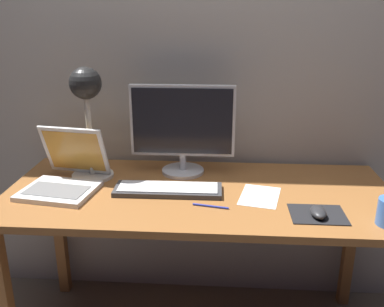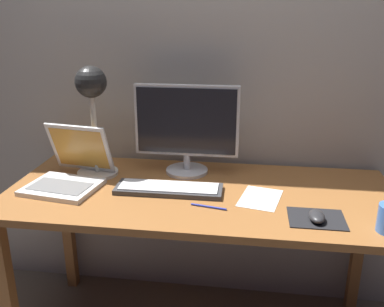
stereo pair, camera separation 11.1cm
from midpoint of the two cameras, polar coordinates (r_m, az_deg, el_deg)
The scene contains 10 objects.
back_wall at distance 2.00m, azimuth 0.03°, elevation 14.58°, with size 4.80×0.06×2.60m, color #A8A099.
desk at distance 1.79m, azimuth -0.86°, elevation -7.41°, with size 1.60×0.70×0.74m.
monitor at distance 1.87m, azimuth -2.98°, elevation 3.66°, with size 0.46×0.19×0.40m.
keyboard_main at distance 1.74m, azimuth -5.09°, elevation -4.87°, with size 0.44×0.14×0.03m.
laptop at distance 1.86m, azimuth -18.23°, elevation -2.32°, with size 0.33×0.36×0.24m.
desk_lamp at distance 1.86m, azimuth -15.70°, elevation 6.75°, with size 0.18×0.18×0.49m.
mousepad at distance 1.61m, azimuth 14.72°, elevation -7.99°, with size 0.20×0.16×0.00m, color black.
mouse at distance 1.58m, azimuth 14.77°, elevation -7.70°, with size 0.06×0.10×0.03m, color #28282B.
paper_sheet_near_mouse at distance 1.72m, azimuth 7.31°, elevation -5.76°, with size 0.15×0.21×0.00m, color white.
pen at distance 1.61m, azimuth 0.55°, elevation -7.16°, with size 0.01×0.01×0.14m, color #2633A5.
Camera 1 is at (0.08, -1.60, 1.46)m, focal length 39.48 mm.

